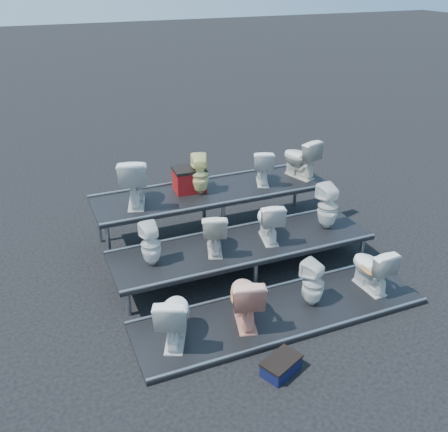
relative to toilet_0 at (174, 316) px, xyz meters
name	(u,v)px	position (x,y,z in m)	size (l,w,h in m)	color
ground	(242,269)	(1.56, 1.30, -0.44)	(80.00, 80.00, 0.00)	black
tier_front	(280,313)	(1.56, 0.00, -0.41)	(4.20, 1.20, 0.06)	black
tier_mid	(243,257)	(1.56, 1.30, -0.21)	(4.20, 1.20, 0.46)	black
tier_back	(213,212)	(1.56, 2.60, -0.01)	(4.20, 1.20, 0.86)	black
toilet_0	(174,316)	(0.00, 0.00, 0.00)	(0.43, 0.75, 0.76)	silver
toilet_1	(245,298)	(1.00, 0.00, 0.01)	(0.44, 0.76, 0.78)	#E9A08A
toilet_2	(313,283)	(2.06, 0.00, -0.04)	(0.31, 0.32, 0.69)	silver
toilet_3	(371,268)	(3.06, 0.00, -0.02)	(0.40, 0.71, 0.72)	silver
toilet_4	(151,244)	(0.07, 1.30, 0.35)	(0.29, 0.30, 0.65)	silver
toilet_5	(214,231)	(1.07, 1.30, 0.36)	(0.38, 0.67, 0.68)	beige
toilet_6	(269,220)	(2.00, 1.30, 0.36)	(0.38, 0.67, 0.69)	silver
toilet_7	(328,206)	(3.11, 1.30, 0.40)	(0.34, 0.35, 0.76)	silver
toilet_8	(134,181)	(0.18, 2.60, 0.84)	(0.47, 0.82, 0.83)	silver
toilet_9	(200,174)	(1.32, 2.60, 0.77)	(0.31, 0.32, 0.70)	#EDE995
toilet_10	(263,166)	(2.53, 2.60, 0.74)	(0.36, 0.64, 0.65)	silver
toilet_11	(300,158)	(3.30, 2.60, 0.79)	(0.42, 0.73, 0.74)	beige
red_crate	(189,181)	(1.18, 2.77, 0.61)	(0.52, 0.42, 0.37)	maroon
step_stool	(281,367)	(1.03, -0.99, -0.36)	(0.47, 0.28, 0.17)	#0E1234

